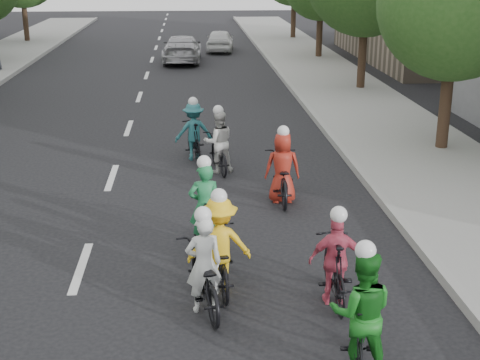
{
  "coord_description": "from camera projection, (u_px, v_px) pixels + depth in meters",
  "views": [
    {
      "loc": [
        1.94,
        -10.62,
        5.06
      ],
      "look_at": [
        2.87,
        1.57,
        1.0
      ],
      "focal_mm": 50.0,
      "sensor_mm": 36.0,
      "label": 1
    }
  ],
  "objects": [
    {
      "name": "cyclist_5",
      "position": [
        205.0,
        215.0,
        12.17
      ],
      "size": [
        0.62,
        1.55,
        1.77
      ],
      "rotation": [
        0.0,
        0.0,
        3.21
      ],
      "color": "black",
      "rests_on": "ground"
    },
    {
      "name": "cyclist_0",
      "position": [
        204.0,
        274.0,
        10.02
      ],
      "size": [
        0.98,
        1.95,
        1.67
      ],
      "rotation": [
        0.0,
        0.0,
        3.32
      ],
      "color": "black",
      "rests_on": "ground"
    },
    {
      "name": "curb_right",
      "position": [
        319.0,
        122.0,
        21.38
      ],
      "size": [
        0.18,
        80.0,
        0.18
      ],
      "primitive_type": "cube",
      "color": "#999993",
      "rests_on": "ground"
    },
    {
      "name": "cyclist_7",
      "position": [
        194.0,
        135.0,
        17.57
      ],
      "size": [
        1.07,
        1.75,
        1.67
      ],
      "rotation": [
        0.0,
        0.0,
        3.32
      ],
      "color": "black",
      "rests_on": "ground"
    },
    {
      "name": "cyclist_6",
      "position": [
        219.0,
        148.0,
        16.56
      ],
      "size": [
        0.87,
        1.81,
        1.69
      ],
      "rotation": [
        0.0,
        0.0,
        3.3
      ],
      "color": "black",
      "rests_on": "ground"
    },
    {
      "name": "follow_car_lead",
      "position": [
        182.0,
        49.0,
        34.11
      ],
      "size": [
        2.08,
        4.76,
        1.36
      ],
      "primitive_type": "imported",
      "rotation": [
        0.0,
        0.0,
        3.1
      ],
      "color": "#A4A3A8",
      "rests_on": "ground"
    },
    {
      "name": "ground",
      "position": [
        81.0,
        268.0,
        11.5
      ],
      "size": [
        120.0,
        120.0,
        0.0
      ],
      "primitive_type": "plane",
      "color": "black",
      "rests_on": "ground"
    },
    {
      "name": "tree_r_0",
      "position": [
        455.0,
        4.0,
        17.13
      ],
      "size": [
        4.0,
        4.0,
        5.97
      ],
      "color": "black",
      "rests_on": "ground"
    },
    {
      "name": "sidewalk_right",
      "position": [
        379.0,
        121.0,
        21.52
      ],
      "size": [
        4.0,
        80.0,
        0.15
      ],
      "primitive_type": "cube",
      "color": "gray",
      "rests_on": "ground"
    },
    {
      "name": "cyclist_3",
      "position": [
        335.0,
        266.0,
        10.22
      ],
      "size": [
        0.86,
        1.75,
        1.59
      ],
      "rotation": [
        0.0,
        0.0,
        3.1
      ],
      "color": "black",
      "rests_on": "ground"
    },
    {
      "name": "cyclist_1",
      "position": [
        360.0,
        322.0,
        8.45
      ],
      "size": [
        0.92,
        1.67,
        1.83
      ],
      "rotation": [
        0.0,
        0.0,
        2.96
      ],
      "color": "black",
      "rests_on": "ground"
    },
    {
      "name": "follow_car_trail",
      "position": [
        220.0,
        40.0,
        38.12
      ],
      "size": [
        1.79,
        3.78,
        1.25
      ],
      "primitive_type": "imported",
      "rotation": [
        0.0,
        0.0,
        3.05
      ],
      "color": "silver",
      "rests_on": "ground"
    },
    {
      "name": "cyclist_2",
      "position": [
        219.0,
        252.0,
        10.6
      ],
      "size": [
        1.06,
        1.8,
        1.72
      ],
      "rotation": [
        0.0,
        0.0,
        3.23
      ],
      "color": "black",
      "rests_on": "ground"
    },
    {
      "name": "cyclist_4",
      "position": [
        282.0,
        174.0,
        14.52
      ],
      "size": [
        0.79,
        1.98,
        1.71
      ],
      "rotation": [
        0.0,
        0.0,
        3.09
      ],
      "color": "black",
      "rests_on": "ground"
    }
  ]
}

